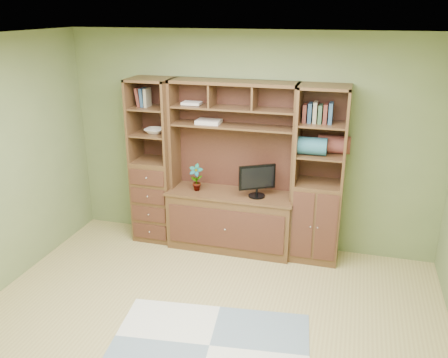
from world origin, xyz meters
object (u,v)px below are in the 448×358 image
(left_tower, at_px, (154,162))
(right_tower, at_px, (319,176))
(center_hutch, at_px, (231,170))
(monitor, at_px, (257,175))

(left_tower, height_order, right_tower, same)
(center_hutch, distance_m, right_tower, 1.03)
(left_tower, distance_m, right_tower, 2.02)
(left_tower, xyz_separation_m, right_tower, (2.02, 0.00, 0.00))
(center_hutch, distance_m, monitor, 0.33)
(left_tower, bearing_deg, right_tower, 0.00)
(left_tower, bearing_deg, center_hutch, -2.29)
(right_tower, xyz_separation_m, monitor, (-0.70, -0.07, -0.03))
(left_tower, height_order, monitor, left_tower)
(center_hutch, xyz_separation_m, monitor, (0.33, -0.03, -0.03))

